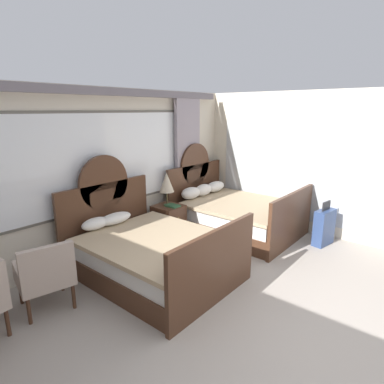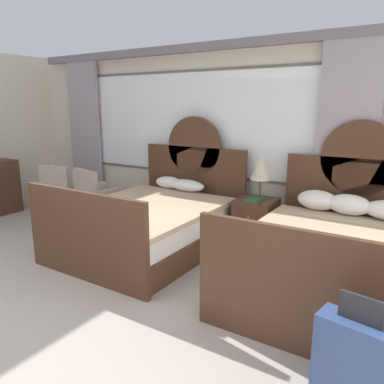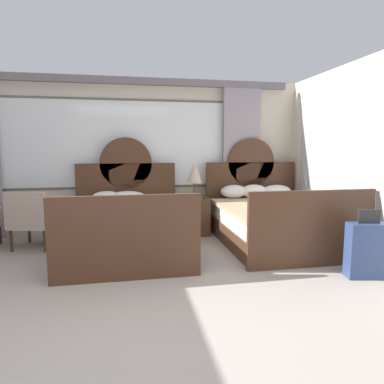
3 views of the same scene
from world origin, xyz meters
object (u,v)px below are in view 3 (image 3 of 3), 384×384
object	(u,v)px
nightstand_between_beds	(194,216)
suitcase_on_floor	(367,250)
bed_near_window	(127,227)
table_lamp_on_nightstand	(194,173)
book_on_nightstand	(195,197)
bed_near_mirror	(273,220)
armchair_by_window_left	(33,218)

from	to	relation	value
nightstand_between_beds	suitcase_on_floor	bearing A→B (deg)	-55.50
bed_near_window	table_lamp_on_nightstand	bearing A→B (deg)	34.33
bed_near_window	book_on_nightstand	world-z (taller)	bed_near_window
bed_near_mirror	suitcase_on_floor	distance (m)	1.64
bed_near_window	bed_near_mirror	xyz separation A→B (m)	(2.27, 0.02, 0.01)
nightstand_between_beds	bed_near_mirror	bearing A→B (deg)	-32.66
book_on_nightstand	bed_near_window	bearing A→B (deg)	-150.54
armchair_by_window_left	suitcase_on_floor	distance (m)	4.52
table_lamp_on_nightstand	book_on_nightstand	world-z (taller)	table_lamp_on_nightstand
armchair_by_window_left	bed_near_window	bearing A→B (deg)	-14.39
suitcase_on_floor	bed_near_mirror	bearing A→B (deg)	105.85
nightstand_between_beds	suitcase_on_floor	size ratio (longest dim) A/B	0.81
nightstand_between_beds	book_on_nightstand	size ratio (longest dim) A/B	2.49
bed_near_mirror	nightstand_between_beds	size ratio (longest dim) A/B	3.43
bed_near_window	suitcase_on_floor	world-z (taller)	bed_near_window
table_lamp_on_nightstand	book_on_nightstand	xyz separation A→B (m)	(-0.01, -0.14, -0.40)
armchair_by_window_left	suitcase_on_floor	bearing A→B (deg)	-25.04
bed_near_window	book_on_nightstand	bearing A→B (deg)	29.46
table_lamp_on_nightstand	suitcase_on_floor	size ratio (longest dim) A/B	0.75
book_on_nightstand	suitcase_on_floor	bearing A→B (deg)	-54.48
table_lamp_on_nightstand	armchair_by_window_left	distance (m)	2.63
book_on_nightstand	suitcase_on_floor	world-z (taller)	suitcase_on_floor
armchair_by_window_left	bed_near_mirror	bearing A→B (deg)	-5.24
bed_near_window	table_lamp_on_nightstand	size ratio (longest dim) A/B	3.69
table_lamp_on_nightstand	book_on_nightstand	distance (m)	0.43
table_lamp_on_nightstand	suitcase_on_floor	distance (m)	2.92
bed_near_window	nightstand_between_beds	size ratio (longest dim) A/B	3.43
table_lamp_on_nightstand	book_on_nightstand	size ratio (longest dim) A/B	2.32
bed_near_window	bed_near_mirror	distance (m)	2.27
nightstand_between_beds	book_on_nightstand	bearing A→B (deg)	-85.23
table_lamp_on_nightstand	nightstand_between_beds	bearing A→B (deg)	-114.22
table_lamp_on_nightstand	bed_near_window	bearing A→B (deg)	-145.67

